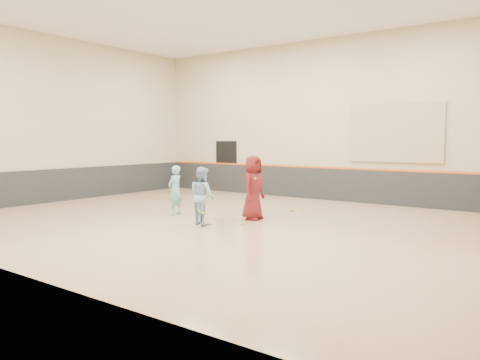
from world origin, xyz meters
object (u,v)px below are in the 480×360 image
Objects in this scene: young_man at (253,188)px; spare_racket at (293,210)px; instructor at (202,196)px; girl at (175,190)px.

spare_racket is (0.11, 2.12, -0.88)m from young_man.
young_man is at bearing -92.89° from instructor.
girl is 1.91m from instructor.
young_man reaches higher than spare_racket.
girl is at bearing 99.32° from young_man.
young_man is 2.30m from spare_racket.
instructor is at bearing -101.83° from spare_racket.
young_man reaches higher than girl.
instructor reaches higher than spare_racket.
instructor is 1.59m from young_man.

